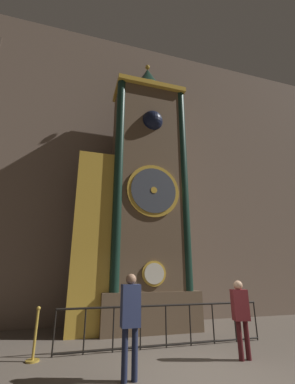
{
  "coord_description": "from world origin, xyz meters",
  "views": [
    {
      "loc": [
        -2.49,
        -4.7,
        1.78
      ],
      "look_at": [
        0.13,
        4.17,
        4.69
      ],
      "focal_mm": 24.0,
      "sensor_mm": 36.0,
      "label": 1
    }
  ],
  "objects_px": {
    "visitor_far": "(241,311)",
    "clock_tower": "(139,198)",
    "stanchion_post": "(34,343)",
    "visitor_near": "(130,314)"
  },
  "relations": [
    {
      "from": "clock_tower",
      "to": "stanchion_post",
      "type": "height_order",
      "value": "clock_tower"
    },
    {
      "from": "clock_tower",
      "to": "visitor_far",
      "type": "xyz_separation_m",
      "value": [
        1.5,
        -3.43,
        -3.46
      ]
    },
    {
      "from": "clock_tower",
      "to": "stanchion_post",
      "type": "relative_size",
      "value": 9.95
    },
    {
      "from": "stanchion_post",
      "to": "visitor_near",
      "type": "bearing_deg",
      "value": -42.94
    },
    {
      "from": "visitor_far",
      "to": "clock_tower",
      "type": "bearing_deg",
      "value": 126.39
    },
    {
      "from": "clock_tower",
      "to": "visitor_near",
      "type": "height_order",
      "value": "clock_tower"
    },
    {
      "from": "clock_tower",
      "to": "visitor_far",
      "type": "distance_m",
      "value": 5.1
    },
    {
      "from": "visitor_near",
      "to": "visitor_far",
      "type": "bearing_deg",
      "value": 8.08
    },
    {
      "from": "visitor_near",
      "to": "visitor_far",
      "type": "height_order",
      "value": "visitor_near"
    },
    {
      "from": "stanchion_post",
      "to": "visitor_far",
      "type": "bearing_deg",
      "value": -15.35
    }
  ]
}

